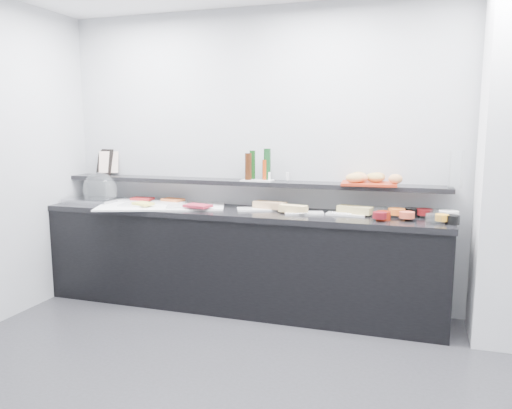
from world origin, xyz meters
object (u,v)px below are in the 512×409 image
(sandwich_plate_mid, at_px, (304,213))
(carafe, at_px, (456,169))
(condiment_tray, at_px, (257,180))
(cloche_base, at_px, (94,200))
(framed_print, at_px, (105,162))
(bread_tray, at_px, (369,184))

(sandwich_plate_mid, bearing_deg, carafe, -8.97)
(carafe, bearing_deg, condiment_tray, 179.93)
(cloche_base, height_order, sandwich_plate_mid, cloche_base)
(framed_print, xyz_separation_m, carafe, (3.35, -0.13, 0.02))
(sandwich_plate_mid, distance_m, condiment_tray, 0.55)
(condiment_tray, xyz_separation_m, carafe, (1.66, -0.00, 0.14))
(cloche_base, height_order, framed_print, framed_print)
(framed_print, bearing_deg, condiment_tray, 8.95)
(framed_print, distance_m, bread_tray, 2.67)
(cloche_base, height_order, condiment_tray, condiment_tray)
(bread_tray, bearing_deg, condiment_tray, 177.03)
(condiment_tray, relative_size, carafe, 0.93)
(sandwich_plate_mid, bearing_deg, condiment_tray, 146.17)
(cloche_base, distance_m, bread_tray, 2.64)
(sandwich_plate_mid, height_order, bread_tray, bread_tray)
(cloche_base, relative_size, bread_tray, 1.12)
(framed_print, height_order, bread_tray, framed_print)
(cloche_base, bearing_deg, framed_print, 101.35)
(framed_print, bearing_deg, bread_tray, 10.97)
(cloche_base, xyz_separation_m, bread_tray, (2.63, 0.16, 0.24))
(sandwich_plate_mid, distance_m, carafe, 1.27)
(condiment_tray, xyz_separation_m, bread_tray, (0.99, 0.02, 0.00))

